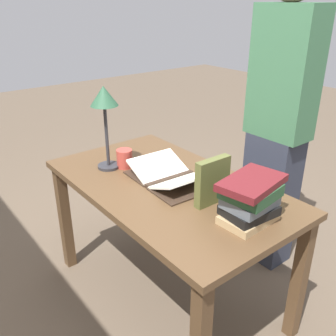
{
  "coord_description": "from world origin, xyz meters",
  "views": [
    {
      "loc": [
        -1.34,
        1.06,
        1.6
      ],
      "look_at": [
        0.01,
        -0.01,
        0.81
      ],
      "focal_mm": 40.0,
      "sensor_mm": 36.0,
      "label": 1
    }
  ],
  "objects_px": {
    "reading_lamp": "(104,105)",
    "coffee_mug": "(125,158)",
    "open_book": "(170,176)",
    "book_standing_upright": "(212,181)",
    "book_stack_tall": "(250,199)",
    "person_reader": "(278,129)"
  },
  "relations": [
    {
      "from": "book_stack_tall",
      "to": "reading_lamp",
      "type": "bearing_deg",
      "value": 11.99
    },
    {
      "from": "open_book",
      "to": "person_reader",
      "type": "distance_m",
      "value": 0.74
    },
    {
      "from": "coffee_mug",
      "to": "book_standing_upright",
      "type": "bearing_deg",
      "value": -170.75
    },
    {
      "from": "book_standing_upright",
      "to": "reading_lamp",
      "type": "xyz_separation_m",
      "value": [
        0.64,
        0.17,
        0.25
      ]
    },
    {
      "from": "open_book",
      "to": "coffee_mug",
      "type": "height_order",
      "value": "coffee_mug"
    },
    {
      "from": "book_stack_tall",
      "to": "person_reader",
      "type": "distance_m",
      "value": 0.8
    },
    {
      "from": "open_book",
      "to": "book_stack_tall",
      "type": "distance_m",
      "value": 0.52
    },
    {
      "from": "book_standing_upright",
      "to": "reading_lamp",
      "type": "relative_size",
      "value": 0.48
    },
    {
      "from": "open_book",
      "to": "reading_lamp",
      "type": "distance_m",
      "value": 0.51
    },
    {
      "from": "reading_lamp",
      "to": "person_reader",
      "type": "xyz_separation_m",
      "value": [
        -0.46,
        -0.88,
        -0.19
      ]
    },
    {
      "from": "reading_lamp",
      "to": "coffee_mug",
      "type": "xyz_separation_m",
      "value": [
        -0.05,
        -0.07,
        -0.31
      ]
    },
    {
      "from": "book_stack_tall",
      "to": "coffee_mug",
      "type": "xyz_separation_m",
      "value": [
        0.8,
        0.11,
        -0.05
      ]
    },
    {
      "from": "open_book",
      "to": "coffee_mug",
      "type": "distance_m",
      "value": 0.31
    },
    {
      "from": "reading_lamp",
      "to": "coffee_mug",
      "type": "relative_size",
      "value": 4.16
    },
    {
      "from": "book_stack_tall",
      "to": "coffee_mug",
      "type": "distance_m",
      "value": 0.81
    },
    {
      "from": "open_book",
      "to": "book_standing_upright",
      "type": "bearing_deg",
      "value": -175.46
    },
    {
      "from": "book_stack_tall",
      "to": "book_standing_upright",
      "type": "distance_m",
      "value": 0.21
    },
    {
      "from": "open_book",
      "to": "person_reader",
      "type": "height_order",
      "value": "person_reader"
    },
    {
      "from": "book_standing_upright",
      "to": "coffee_mug",
      "type": "bearing_deg",
      "value": 9.86
    },
    {
      "from": "person_reader",
      "to": "book_stack_tall",
      "type": "bearing_deg",
      "value": -60.67
    },
    {
      "from": "book_stack_tall",
      "to": "coffee_mug",
      "type": "bearing_deg",
      "value": 7.55
    },
    {
      "from": "book_standing_upright",
      "to": "reading_lamp",
      "type": "distance_m",
      "value": 0.71
    }
  ]
}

